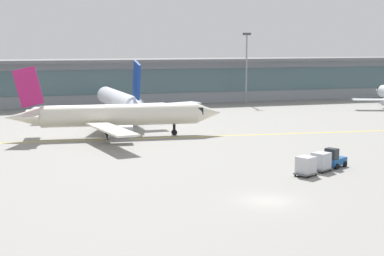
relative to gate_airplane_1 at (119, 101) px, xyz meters
name	(u,v)px	position (x,y,z in m)	size (l,w,h in m)	color
ground_plane	(268,201)	(3.17, -54.47, -3.13)	(400.00, 400.00, 0.00)	gray
taxiway_centreline_stripe	(123,139)	(-2.89, -20.48, -3.13)	(110.00, 0.36, 0.01)	yellow
terminal_concourse	(114,81)	(3.17, 25.55, 1.79)	(227.97, 11.00, 9.60)	#8C939E
gate_airplane_1	(119,101)	(0.00, 0.00, 0.00)	(29.28, 31.51, 10.44)	silver
taxiing_regional_jet	(118,116)	(-3.28, -18.44, -0.15)	(30.05, 27.81, 9.95)	silver
baggage_tug	(334,159)	(15.16, -44.66, -2.24)	(2.95, 2.54, 2.10)	#194C8C
cargo_dolly_lead	(321,161)	(12.90, -45.94, -2.08)	(2.61, 2.42, 1.94)	#595B60
cargo_dolly_trailing	(306,165)	(10.44, -47.32, -2.08)	(2.61, 2.42, 1.94)	#595B60
apron_light_mast_2	(246,65)	(30.24, 16.90, 5.13)	(1.80, 0.36, 15.14)	gray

